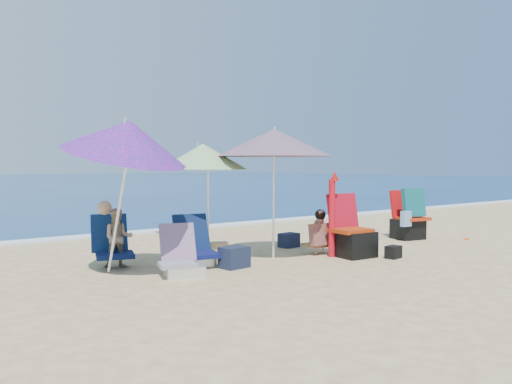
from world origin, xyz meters
TOP-DOWN VIEW (x-y plane):
  - ground at (0.00, 0.00)m, footprint 120.00×120.00m
  - foam at (0.00, 5.10)m, footprint 120.00×0.50m
  - umbrella_turquoise at (-0.14, 0.72)m, footprint 1.95×1.95m
  - umbrella_striped at (-1.09, 1.39)m, footprint 1.79×1.79m
  - umbrella_blue at (-2.63, 0.81)m, footprint 2.21×2.25m
  - furled_umbrella at (0.77, 0.29)m, footprint 0.18×0.17m
  - chair_navy at (-1.47, 1.02)m, footprint 0.69×0.87m
  - chair_rainbow at (-1.99, 0.50)m, footprint 0.72×0.76m
  - camp_chair_left at (1.05, 0.09)m, footprint 0.71×0.68m
  - camp_chair_right at (3.54, 0.80)m, footprint 0.85×0.74m
  - person_center at (0.79, 0.59)m, footprint 0.54×0.47m
  - person_left at (-2.47, 1.64)m, footprint 0.69×0.90m
  - bag_navy_a at (-1.08, 0.52)m, footprint 0.44×0.34m
  - bag_black_a at (-1.40, 0.88)m, footprint 0.34×0.27m
  - bag_tan at (-0.73, 1.47)m, footprint 0.34×0.30m
  - bag_navy_b at (0.86, 1.51)m, footprint 0.37×0.29m
  - bag_black_b at (1.48, -0.42)m, footprint 0.30×0.23m
  - orange_item at (4.44, 0.02)m, footprint 0.21×0.15m

SIDE VIEW (x-z plane):
  - ground at x=0.00m, z-range 0.00..0.00m
  - orange_item at x=4.44m, z-range 0.00..0.03m
  - foam at x=0.00m, z-range 0.00..0.04m
  - bag_black_b at x=1.48m, z-range 0.00..0.21m
  - bag_black_a at x=-1.40m, z-range 0.00..0.22m
  - bag_tan at x=-0.73m, z-range 0.00..0.24m
  - bag_navy_b at x=0.86m, z-range 0.00..0.26m
  - bag_navy_a at x=-1.08m, z-range 0.00..0.32m
  - chair_rainbow at x=-1.99m, z-range -0.17..0.54m
  - chair_navy at x=-1.47m, z-range -0.18..0.59m
  - camp_chair_left at x=1.05m, z-range -0.21..0.85m
  - person_center at x=0.79m, z-range -0.01..0.77m
  - camp_chair_right at x=3.54m, z-range -0.15..0.92m
  - person_left at x=-2.47m, z-range -0.05..0.96m
  - furled_umbrella at x=0.77m, z-range 0.07..1.52m
  - umbrella_striped at x=-1.09m, z-range 0.72..2.65m
  - umbrella_blue at x=-2.63m, z-range 0.74..3.07m
  - umbrella_turquoise at x=-0.14m, z-range 0.83..3.00m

